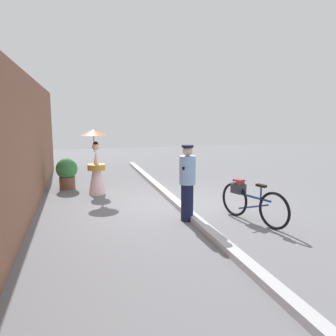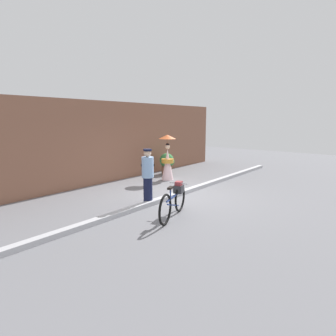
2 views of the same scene
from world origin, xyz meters
name	(u,v)px [view 2 (image 2 of 2)]	position (x,y,z in m)	size (l,w,h in m)	color
ground_plane	(177,196)	(0.00, 0.00, 0.00)	(30.00, 30.00, 0.00)	slate
building_wall	(106,142)	(0.00, 3.50, 1.55)	(14.00, 0.40, 3.11)	brown
sidewalk_curb	(177,194)	(0.00, 0.00, 0.06)	(14.00, 0.20, 0.12)	#B2B2B7
bicycle_near_officer	(174,200)	(-1.59, -1.12, 0.44)	(1.74, 0.68, 0.84)	black
person_officer	(148,175)	(-1.21, 0.13, 0.85)	(0.34, 0.34, 1.60)	#141938
person_with_parasol	(167,159)	(1.74, 1.83, 0.86)	(0.69, 0.69, 1.82)	silver
potted_plant_by_door	(167,162)	(2.70, 2.64, 0.51)	(0.65, 0.63, 0.93)	brown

